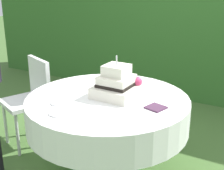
# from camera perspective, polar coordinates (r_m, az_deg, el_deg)

# --- Properties ---
(foliage_hedge) EXTENTS (6.85, 0.64, 2.23)m
(foliage_hedge) POSITION_cam_1_polar(r_m,az_deg,el_deg) (4.62, 14.82, 11.67)
(foliage_hedge) COLOR #336628
(foliage_hedge) RESTS_ON ground_plane
(cake_table) EXTENTS (1.29, 1.29, 0.76)m
(cake_table) POSITION_cam_1_polar(r_m,az_deg,el_deg) (2.53, -0.79, -5.06)
(cake_table) COLOR #4C4C51
(cake_table) RESTS_ON ground_plane
(wedding_cake) EXTENTS (0.33, 0.33, 0.33)m
(wedding_cake) POSITION_cam_1_polar(r_m,az_deg,el_deg) (2.47, 0.92, 0.08)
(wedding_cake) COLOR silver
(wedding_cake) RESTS_ON cake_table
(serving_plate_near) EXTENTS (0.13, 0.13, 0.01)m
(serving_plate_near) POSITION_cam_1_polar(r_m,az_deg,el_deg) (2.40, -9.47, -3.19)
(serving_plate_near) COLOR white
(serving_plate_near) RESTS_ON cake_table
(serving_plate_far) EXTENTS (0.13, 0.13, 0.01)m
(serving_plate_far) POSITION_cam_1_polar(r_m,az_deg,el_deg) (2.85, -1.66, 0.69)
(serving_plate_far) COLOR white
(serving_plate_far) RESTS_ON cake_table
(serving_plate_left) EXTENTS (0.13, 0.13, 0.01)m
(serving_plate_left) POSITION_cam_1_polar(r_m,az_deg,el_deg) (2.22, -9.64, -5.01)
(serving_plate_left) COLOR white
(serving_plate_left) RESTS_ON cake_table
(napkin_stack) EXTENTS (0.16, 0.16, 0.01)m
(napkin_stack) POSITION_cam_1_polar(r_m,az_deg,el_deg) (2.30, 7.92, -4.05)
(napkin_stack) COLOR #4C2D47
(napkin_stack) RESTS_ON cake_table
(garden_chair) EXTENTS (0.52, 0.52, 0.89)m
(garden_chair) POSITION_cam_1_polar(r_m,az_deg,el_deg) (3.27, -14.38, -1.56)
(garden_chair) COLOR white
(garden_chair) RESTS_ON ground_plane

